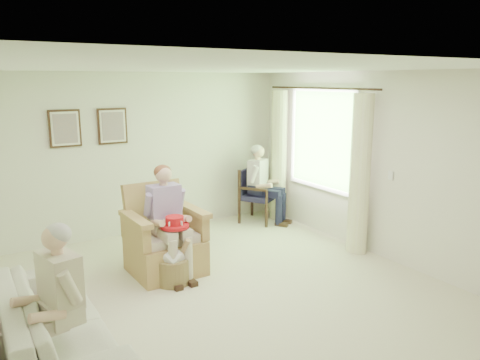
{
  "coord_description": "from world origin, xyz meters",
  "views": [
    {
      "loc": [
        -2.52,
        -4.46,
        2.48
      ],
      "look_at": [
        0.94,
        1.22,
        1.05
      ],
      "focal_mm": 35.0,
      "sensor_mm": 36.0,
      "label": 1
    }
  ],
  "objects_px": {
    "person_dark": "(261,179)",
    "person_sofa": "(57,293)",
    "wood_armchair": "(257,192)",
    "wicker_armchair": "(164,245)",
    "red_hat": "(175,223)",
    "person_wicker": "(168,213)",
    "hatbox": "(173,265)",
    "sofa": "(54,324)"
  },
  "relations": [
    {
      "from": "person_wicker",
      "to": "person_dark",
      "type": "relative_size",
      "value": 1.05
    },
    {
      "from": "sofa",
      "to": "red_hat",
      "type": "height_order",
      "value": "red_hat"
    },
    {
      "from": "person_dark",
      "to": "person_sofa",
      "type": "height_order",
      "value": "person_dark"
    },
    {
      "from": "wood_armchair",
      "to": "sofa",
      "type": "relative_size",
      "value": 0.42
    },
    {
      "from": "wicker_armchair",
      "to": "wood_armchair",
      "type": "bearing_deg",
      "value": 27.79
    },
    {
      "from": "hatbox",
      "to": "wood_armchair",
      "type": "bearing_deg",
      "value": 35.98
    },
    {
      "from": "wood_armchair",
      "to": "sofa",
      "type": "xyz_separation_m",
      "value": [
        -3.9,
        -2.62,
        -0.19
      ]
    },
    {
      "from": "person_wicker",
      "to": "hatbox",
      "type": "height_order",
      "value": "person_wicker"
    },
    {
      "from": "person_dark",
      "to": "sofa",
      "type": "bearing_deg",
      "value": 179.16
    },
    {
      "from": "sofa",
      "to": "person_dark",
      "type": "distance_m",
      "value": 4.64
    },
    {
      "from": "wood_armchair",
      "to": "sofa",
      "type": "height_order",
      "value": "wood_armchair"
    },
    {
      "from": "person_sofa",
      "to": "red_hat",
      "type": "xyz_separation_m",
      "value": [
        1.61,
        1.26,
        0.01
      ]
    },
    {
      "from": "person_wicker",
      "to": "hatbox",
      "type": "xyz_separation_m",
      "value": [
        -0.06,
        -0.26,
        -0.6
      ]
    },
    {
      "from": "wood_armchair",
      "to": "person_wicker",
      "type": "relative_size",
      "value": 0.66
    },
    {
      "from": "wood_armchair",
      "to": "hatbox",
      "type": "xyz_separation_m",
      "value": [
        -2.36,
        -1.71,
        -0.27
      ]
    },
    {
      "from": "person_sofa",
      "to": "wood_armchair",
      "type": "bearing_deg",
      "value": 113.17
    },
    {
      "from": "sofa",
      "to": "hatbox",
      "type": "xyz_separation_m",
      "value": [
        1.54,
        0.9,
        -0.09
      ]
    },
    {
      "from": "person_dark",
      "to": "hatbox",
      "type": "bearing_deg",
      "value": -179.67
    },
    {
      "from": "person_wicker",
      "to": "red_hat",
      "type": "bearing_deg",
      "value": -89.5
    },
    {
      "from": "person_dark",
      "to": "person_wicker",
      "type": "bearing_deg",
      "value": 176.34
    },
    {
      "from": "person_dark",
      "to": "wicker_armchair",
      "type": "bearing_deg",
      "value": 173.4
    },
    {
      "from": "person_dark",
      "to": "person_sofa",
      "type": "relative_size",
      "value": 1.04
    },
    {
      "from": "person_wicker",
      "to": "wood_armchair",
      "type": "bearing_deg",
      "value": 30.57
    },
    {
      "from": "person_sofa",
      "to": "red_hat",
      "type": "distance_m",
      "value": 2.04
    },
    {
      "from": "sofa",
      "to": "person_dark",
      "type": "xyz_separation_m",
      "value": [
        3.9,
        2.46,
        0.46
      ]
    },
    {
      "from": "person_dark",
      "to": "person_sofa",
      "type": "xyz_separation_m",
      "value": [
        -3.9,
        -2.76,
        -0.04
      ]
    },
    {
      "from": "sofa",
      "to": "person_dark",
      "type": "height_order",
      "value": "person_dark"
    },
    {
      "from": "sofa",
      "to": "hatbox",
      "type": "height_order",
      "value": "sofa"
    },
    {
      "from": "wicker_armchair",
      "to": "hatbox",
      "type": "xyz_separation_m",
      "value": [
        -0.06,
        -0.41,
        -0.13
      ]
    },
    {
      "from": "sofa",
      "to": "person_sofa",
      "type": "bearing_deg",
      "value": -180.0
    },
    {
      "from": "red_hat",
      "to": "hatbox",
      "type": "bearing_deg",
      "value": -138.72
    },
    {
      "from": "red_hat",
      "to": "wood_armchair",
      "type": "bearing_deg",
      "value": 35.81
    },
    {
      "from": "wicker_armchair",
      "to": "person_dark",
      "type": "xyz_separation_m",
      "value": [
        2.3,
        1.15,
        0.42
      ]
    },
    {
      "from": "wicker_armchair",
      "to": "sofa",
      "type": "relative_size",
      "value": 0.52
    },
    {
      "from": "hatbox",
      "to": "person_wicker",
      "type": "bearing_deg",
      "value": 77.24
    },
    {
      "from": "wicker_armchair",
      "to": "red_hat",
      "type": "height_order",
      "value": "wicker_armchair"
    },
    {
      "from": "wicker_armchair",
      "to": "person_wicker",
      "type": "xyz_separation_m",
      "value": [
        -0.0,
        -0.15,
        0.47
      ]
    },
    {
      "from": "person_sofa",
      "to": "hatbox",
      "type": "relative_size",
      "value": 2.13
    },
    {
      "from": "wicker_armchair",
      "to": "person_sofa",
      "type": "bearing_deg",
      "value": -136.52
    },
    {
      "from": "hatbox",
      "to": "wicker_armchair",
      "type": "bearing_deg",
      "value": 81.87
    },
    {
      "from": "wood_armchair",
      "to": "red_hat",
      "type": "bearing_deg",
      "value": -177.3
    },
    {
      "from": "person_wicker",
      "to": "hatbox",
      "type": "bearing_deg",
      "value": -104.48
    }
  ]
}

